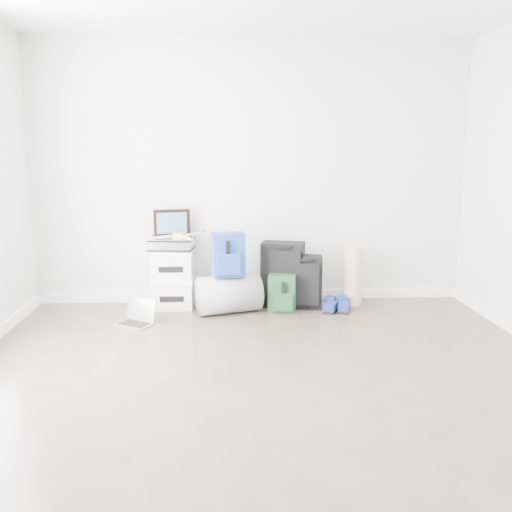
{
  "coord_description": "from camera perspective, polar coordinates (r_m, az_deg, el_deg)",
  "views": [
    {
      "loc": [
        -0.29,
        -3.16,
        1.6
      ],
      "look_at": [
        0.01,
        1.9,
        0.6
      ],
      "focal_mm": 38.0,
      "sensor_mm": 36.0,
      "label": 1
    }
  ],
  "objects": [
    {
      "name": "drone",
      "position": [
        5.48,
        -8.09,
        2.16
      ],
      "size": [
        0.51,
        0.51,
        0.05
      ],
      "rotation": [
        0.0,
        0.0,
        -0.27
      ],
      "color": "gold",
      "rests_on": "briefcase"
    },
    {
      "name": "room_envelope",
      "position": [
        3.19,
        1.86,
        13.33
      ],
      "size": [
        4.52,
        5.02,
        2.71
      ],
      "color": "silver",
      "rests_on": "ground"
    },
    {
      "name": "painting",
      "position": [
        5.59,
        -8.84,
        3.47
      ],
      "size": [
        0.37,
        0.09,
        0.28
      ],
      "rotation": [
        0.0,
        0.0,
        0.19
      ],
      "color": "black",
      "rests_on": "briefcase"
    },
    {
      "name": "briefcase",
      "position": [
        5.52,
        -8.87,
        1.28
      ],
      "size": [
        0.46,
        0.36,
        0.12
      ],
      "primitive_type": "cube",
      "rotation": [
        0.0,
        0.0,
        -0.12
      ],
      "color": "#B2B2B7",
      "rests_on": "boxes_stack"
    },
    {
      "name": "green_backpack",
      "position": [
        5.42,
        2.78,
        -4.03
      ],
      "size": [
        0.3,
        0.24,
        0.38
      ],
      "rotation": [
        0.0,
        0.0,
        -0.21
      ],
      "color": "#13341F",
      "rests_on": "ground"
    },
    {
      "name": "carry_on",
      "position": [
        5.55,
        5.14,
        -2.75
      ],
      "size": [
        0.36,
        0.25,
        0.54
      ],
      "rotation": [
        0.0,
        0.0,
        -0.09
      ],
      "color": "black",
      "rests_on": "ground"
    },
    {
      "name": "blue_backpack",
      "position": [
        5.27,
        -2.95,
        0.05
      ],
      "size": [
        0.34,
        0.27,
        0.43
      ],
      "rotation": [
        0.0,
        0.0,
        0.2
      ],
      "color": "#1A2EA9",
      "rests_on": "duffel_bag"
    },
    {
      "name": "rolled_rug",
      "position": [
        5.74,
        10.14,
        -2.06
      ],
      "size": [
        0.2,
        0.2,
        0.61
      ],
      "primitive_type": "cylinder",
      "color": "tan",
      "rests_on": "ground"
    },
    {
      "name": "duffel_bag",
      "position": [
        5.39,
        -2.91,
        -4.02
      ],
      "size": [
        0.69,
        0.54,
        0.38
      ],
      "primitive_type": "cylinder",
      "rotation": [
        0.0,
        1.57,
        0.28
      ],
      "color": "gray",
      "rests_on": "ground"
    },
    {
      "name": "shoes",
      "position": [
        5.54,
        8.62,
        -5.27
      ],
      "size": [
        0.33,
        0.3,
        0.09
      ],
      "rotation": [
        0.0,
        0.0,
        -0.39
      ],
      "color": "black",
      "rests_on": "ground"
    },
    {
      "name": "large_suitcase",
      "position": [
        5.59,
        2.85,
        -1.95
      ],
      "size": [
        0.48,
        0.37,
        0.67
      ],
      "rotation": [
        0.0,
        0.0,
        -0.25
      ],
      "color": "black",
      "rests_on": "ground"
    },
    {
      "name": "laptop",
      "position": [
        5.19,
        -12.42,
        -6.42
      ],
      "size": [
        0.4,
        0.37,
        0.23
      ],
      "rotation": [
        0.0,
        0.0,
        -0.55
      ],
      "color": "#BBBBBF",
      "rests_on": "ground"
    },
    {
      "name": "ground",
      "position": [
        3.55,
        1.71,
        -15.64
      ],
      "size": [
        5.0,
        5.0,
        0.0
      ],
      "primitive_type": "plane",
      "color": "#392F29",
      "rests_on": "ground"
    },
    {
      "name": "boxes_stack",
      "position": [
        5.6,
        -8.76,
        -2.36
      ],
      "size": [
        0.43,
        0.35,
        0.6
      ],
      "rotation": [
        0.0,
        0.0,
        -0.02
      ],
      "color": "white",
      "rests_on": "ground"
    }
  ]
}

